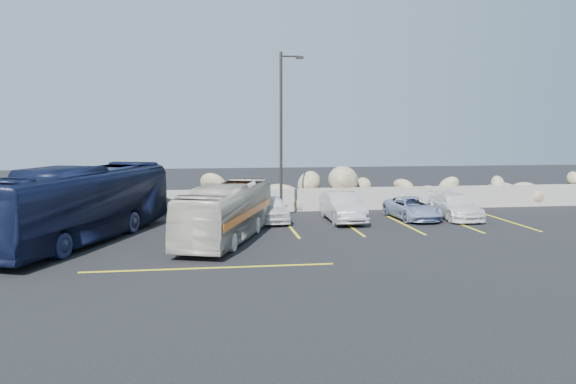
{
  "coord_description": "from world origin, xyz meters",
  "views": [
    {
      "loc": [
        -0.97,
        -17.36,
        4.42
      ],
      "look_at": [
        2.06,
        4.0,
        1.95
      ],
      "focal_mm": 35.0,
      "sensor_mm": 36.0,
      "label": 1
    }
  ],
  "objects": [
    {
      "name": "ground",
      "position": [
        0.0,
        0.0,
        0.0
      ],
      "size": [
        90.0,
        90.0,
        0.0
      ],
      "primitive_type": "plane",
      "color": "black",
      "rests_on": "ground"
    },
    {
      "name": "seawall",
      "position": [
        0.0,
        12.0,
        0.6
      ],
      "size": [
        60.0,
        0.4,
        1.2
      ],
      "primitive_type": "cube",
      "color": "gray",
      "rests_on": "ground"
    },
    {
      "name": "riprap_pile",
      "position": [
        0.0,
        13.2,
        1.3
      ],
      "size": [
        54.0,
        2.8,
        2.6
      ],
      "primitive_type": null,
      "color": "#857357",
      "rests_on": "ground"
    },
    {
      "name": "parking_lines",
      "position": [
        4.64,
        5.57,
        0.01
      ],
      "size": [
        18.16,
        9.36,
        0.01
      ],
      "color": "yellow",
      "rests_on": "ground"
    },
    {
      "name": "lamppost",
      "position": [
        2.56,
        9.5,
        4.3
      ],
      "size": [
        1.14,
        0.18,
        8.0
      ],
      "color": "#282523",
      "rests_on": "ground"
    },
    {
      "name": "vintage_bus",
      "position": [
        -0.29,
        4.71,
        1.11
      ],
      "size": [
        4.29,
        8.15,
        2.22
      ],
      "primitive_type": "imported",
      "rotation": [
        0.0,
        0.0,
        -0.32
      ],
      "color": "#B9B5A7",
      "rests_on": "ground"
    },
    {
      "name": "tour_coach",
      "position": [
        -5.97,
        5.11,
        1.48
      ],
      "size": [
        6.08,
        10.82,
        2.96
      ],
      "primitive_type": "imported",
      "rotation": [
        0.0,
        0.0,
        -0.36
      ],
      "color": "black",
      "rests_on": "ground"
    },
    {
      "name": "car_a",
      "position": [
        1.91,
        8.78,
        0.63
      ],
      "size": [
        1.6,
        3.72,
        1.25
      ],
      "primitive_type": "imported",
      "rotation": [
        0.0,
        0.0,
        0.03
      ],
      "color": "silver",
      "rests_on": "ground"
    },
    {
      "name": "car_b",
      "position": [
        5.29,
        8.35,
        0.69
      ],
      "size": [
        1.48,
        4.17,
        1.37
      ],
      "primitive_type": "imported",
      "rotation": [
        0.0,
        0.0,
        0.01
      ],
      "color": "#AFB0B4",
      "rests_on": "ground"
    },
    {
      "name": "car_c",
      "position": [
        10.94,
        8.45,
        0.6
      ],
      "size": [
        1.75,
        4.14,
        1.19
      ],
      "primitive_type": "imported",
      "rotation": [
        0.0,
        0.0,
        -0.02
      ],
      "color": "silver",
      "rests_on": "ground"
    },
    {
      "name": "car_d",
      "position": [
        8.81,
        8.51,
        0.54
      ],
      "size": [
        2.04,
        3.97,
        1.07
      ],
      "primitive_type": "imported",
      "rotation": [
        0.0,
        0.0,
        0.07
      ],
      "color": "#7E8FB3",
      "rests_on": "ground"
    }
  ]
}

